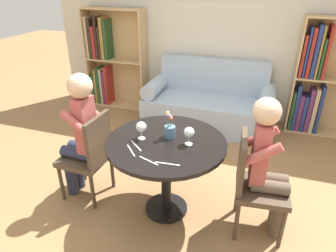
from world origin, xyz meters
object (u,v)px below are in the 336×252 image
at_px(chair_left, 90,154).
at_px(flower_vase, 170,129).
at_px(bookshelf_right, 320,82).
at_px(wine_glass_right, 189,133).
at_px(chair_right, 254,182).
at_px(couch, 209,105).
at_px(bookshelf_left, 109,60).
at_px(wine_glass_left, 141,127).
at_px(person_right, 268,165).
at_px(person_left, 80,133).

distance_m(chair_left, flower_vase, 0.84).
xyz_separation_m(bookshelf_right, wine_glass_right, (-1.24, -2.18, 0.14)).
bearing_deg(flower_vase, chair_right, -4.13).
height_order(couch, chair_left, couch).
bearing_deg(couch, wine_glass_right, -84.21).
height_order(bookshelf_left, chair_right, bookshelf_left).
height_order(bookshelf_left, wine_glass_left, bookshelf_left).
height_order(bookshelf_left, flower_vase, bookshelf_left).
distance_m(chair_right, flower_vase, 0.82).
relative_size(bookshelf_left, bookshelf_right, 1.00).
distance_m(wine_glass_left, wine_glass_right, 0.41).
bearing_deg(person_right, bookshelf_left, 44.17).
height_order(person_left, wine_glass_right, person_left).
distance_m(bookshelf_left, flower_vase, 2.74).
relative_size(bookshelf_left, person_right, 1.27).
bearing_deg(chair_right, person_left, 85.72).
bearing_deg(wine_glass_left, person_right, 3.45).
height_order(person_left, person_right, person_left).
height_order(couch, flower_vase, flower_vase).
bearing_deg(chair_left, person_left, -91.75).
bearing_deg(wine_glass_right, couch, 95.79).
xyz_separation_m(person_left, wine_glass_left, (0.62, -0.00, 0.17)).
xyz_separation_m(couch, chair_left, (-0.76, -1.96, 0.18)).
height_order(wine_glass_left, wine_glass_right, wine_glass_left).
bearing_deg(couch, bookshelf_right, 10.44).
bearing_deg(wine_glass_left, chair_left, -179.85).
bearing_deg(couch, wine_glass_left, -96.25).
height_order(bookshelf_left, person_right, bookshelf_left).
relative_size(chair_right, flower_vase, 3.63).
height_order(couch, bookshelf_right, bookshelf_right).
xyz_separation_m(chair_right, wine_glass_left, (-0.97, -0.05, 0.37)).
xyz_separation_m(chair_right, wine_glass_right, (-0.56, -0.01, 0.37)).
bearing_deg(chair_left, wine_glass_left, 92.60).
relative_size(chair_right, wine_glass_right, 5.72).
distance_m(bookshelf_right, wine_glass_left, 2.77).
height_order(wine_glass_right, flower_vase, flower_vase).
height_order(chair_right, person_right, person_right).
bearing_deg(bookshelf_left, wine_glass_right, -48.58).
xyz_separation_m(bookshelf_right, wine_glass_left, (-1.65, -2.22, 0.14)).
bearing_deg(chair_right, couch, 15.75).
bearing_deg(wine_glass_right, bookshelf_left, 131.42).
xyz_separation_m(chair_left, wine_glass_left, (0.54, 0.00, 0.37)).
bearing_deg(flower_vase, wine_glass_right, -19.12).
bearing_deg(chair_right, bookshelf_right, -23.26).
xyz_separation_m(couch, person_left, (-0.84, -1.95, 0.39)).
xyz_separation_m(bookshelf_left, chair_left, (0.98, -2.22, -0.26)).
relative_size(person_left, wine_glass_right, 8.14).
xyz_separation_m(couch, bookshelf_left, (-1.73, 0.27, 0.45)).
distance_m(person_right, flower_vase, 0.85).
relative_size(bookshelf_right, wine_glass_right, 9.94).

